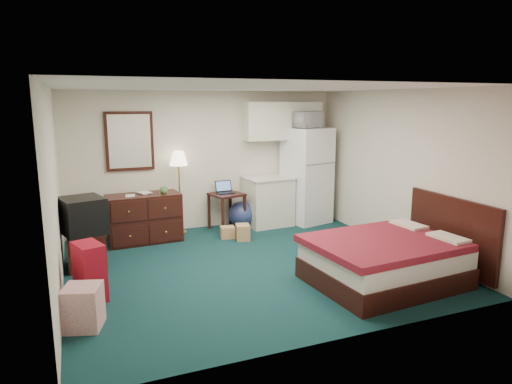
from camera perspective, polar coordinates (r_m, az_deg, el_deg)
name	(u,v)px	position (r m, az deg, el deg)	size (l,w,h in m)	color
floor	(251,265)	(6.64, -0.61, -9.17)	(5.00, 4.50, 0.01)	black
ceiling	(251,87)	(6.22, -0.66, 12.96)	(5.00, 4.50, 0.01)	silver
walls	(251,180)	(6.31, -0.64, 1.53)	(5.01, 4.51, 2.50)	silver
mirror	(130,141)	(8.09, -15.53, 6.15)	(0.80, 0.06, 1.00)	white
upper_cabinets	(282,121)	(8.70, 3.32, 8.86)	(1.50, 0.35, 0.70)	silver
headboard	(451,233)	(6.80, 23.21, -4.73)	(0.06, 1.56, 1.00)	black
dresser	(144,218)	(7.83, -13.80, -3.19)	(1.19, 0.54, 0.81)	black
floor_lamp	(180,192)	(8.16, -9.53, -0.06)	(0.32, 0.32, 1.47)	gold
desk	(227,211)	(8.37, -3.68, -2.43)	(0.53, 0.53, 0.67)	black
exercise_ball	(242,214)	(8.51, -1.80, -2.81)	(0.49, 0.49, 0.49)	navy
kitchen_counter	(268,202)	(8.61, 1.55, -1.27)	(0.81, 0.62, 0.89)	silver
fridge	(307,175)	(8.83, 6.35, 2.07)	(0.75, 0.75, 1.82)	white
bed	(384,261)	(6.17, 15.73, -8.35)	(1.82, 1.42, 0.58)	maroon
tv_stand	(87,250)	(6.92, -20.42, -6.85)	(0.50, 0.54, 0.50)	black
suitcase	(90,272)	(5.79, -20.08, -9.34)	(0.27, 0.43, 0.69)	maroon
retail_box	(83,307)	(5.19, -20.80, -13.30)	(0.36, 0.36, 0.45)	beige
file_bin	(158,233)	(7.91, -12.12, -5.01)	(0.38, 0.28, 0.26)	slate
cardboard_box_a	(228,232)	(7.89, -3.58, -5.04)	(0.24, 0.20, 0.20)	#AA7E51
cardboard_box_b	(243,232)	(7.77, -1.66, -5.05)	(0.22, 0.26, 0.26)	#AA7E51
laptop	(226,187)	(8.29, -3.83, 0.58)	(0.31, 0.25, 0.21)	black
crt_tv	(83,216)	(6.80, -20.85, -2.77)	(0.55, 0.60, 0.51)	black
microwave	(307,118)	(8.69, 6.38, 9.19)	(0.55, 0.30, 0.37)	white
book_a	(125,190)	(7.62, -16.04, 0.20)	(0.15, 0.02, 0.20)	#AA7E51
book_b	(139,187)	(7.75, -14.42, 0.62)	(0.18, 0.02, 0.24)	#AA7E51
mug	(164,190)	(7.73, -11.44, 0.31)	(0.13, 0.10, 0.13)	#558F4C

